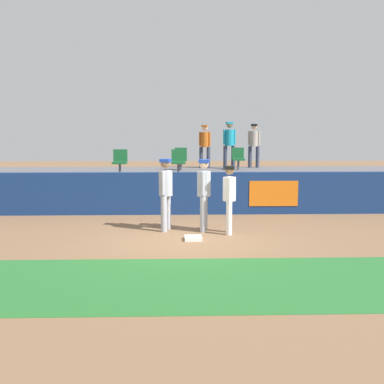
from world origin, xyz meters
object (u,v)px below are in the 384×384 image
(first_base, at_px, (193,238))
(player_runner_visitor, at_px, (166,189))
(seat_front_center, at_px, (178,160))
(spectator_capped, at_px, (254,142))
(player_fielder_home, at_px, (229,195))
(seat_back_center, at_px, (181,157))
(spectator_casual, at_px, (205,143))
(spectator_hooded, at_px, (229,142))
(seat_back_right, at_px, (238,157))
(player_coach_visitor, at_px, (204,190))
(seat_front_left, at_px, (120,160))

(first_base, bearing_deg, player_runner_visitor, 122.60)
(seat_front_center, distance_m, spectator_capped, 4.25)
(player_fielder_home, distance_m, seat_back_center, 6.10)
(seat_back_center, height_order, spectator_casual, spectator_casual)
(spectator_hooded, bearing_deg, seat_back_right, 100.22)
(player_runner_visitor, xyz_separation_m, spectator_hooded, (2.32, 6.27, 1.09))
(player_coach_visitor, relative_size, spectator_capped, 1.05)
(player_fielder_home, distance_m, spectator_hooded, 6.82)
(seat_back_right, relative_size, spectator_hooded, 0.46)
(seat_front_left, bearing_deg, seat_front_center, 0.00)
(player_fielder_home, relative_size, seat_back_right, 2.01)
(seat_front_left, xyz_separation_m, spectator_capped, (5.00, 2.93, 0.54))
(spectator_capped, bearing_deg, seat_back_right, 73.96)
(player_fielder_home, relative_size, seat_back_center, 2.01)
(seat_front_center, bearing_deg, seat_back_right, 38.56)
(seat_front_left, bearing_deg, spectator_hooded, 32.46)
(first_base, relative_size, player_runner_visitor, 0.22)
(player_fielder_home, bearing_deg, spectator_casual, -172.97)
(player_coach_visitor, xyz_separation_m, spectator_capped, (2.39, 6.76, 1.06))
(player_fielder_home, bearing_deg, first_base, -49.32)
(player_coach_visitor, distance_m, seat_front_center, 3.92)
(seat_back_right, bearing_deg, spectator_capped, 55.34)
(seat_front_left, bearing_deg, seat_back_center, 41.27)
(player_runner_visitor, height_order, seat_front_left, seat_front_left)
(player_fielder_home, relative_size, player_runner_visitor, 0.92)
(spectator_hooded, bearing_deg, seat_front_center, 41.92)
(player_fielder_home, bearing_deg, seat_back_center, -163.60)
(first_base, height_order, seat_front_left, seat_front_left)
(player_coach_visitor, relative_size, spectator_hooded, 1.01)
(player_runner_visitor, height_order, player_coach_visitor, player_runner_visitor)
(first_base, distance_m, player_runner_visitor, 1.61)
(player_runner_visitor, bearing_deg, player_fielder_home, 92.30)
(player_fielder_home, bearing_deg, seat_front_center, -157.83)
(spectator_capped, bearing_deg, seat_front_center, 62.56)
(seat_front_center, xyz_separation_m, seat_front_left, (-1.96, -0.00, -0.00))
(player_fielder_home, height_order, player_runner_visitor, player_runner_visitor)
(player_coach_visitor, bearing_deg, seat_back_right, 174.03)
(spectator_capped, bearing_deg, spectator_hooded, 40.17)
(spectator_casual, bearing_deg, spectator_hooded, -178.42)
(player_coach_visitor, bearing_deg, spectator_hooded, 177.97)
(player_coach_visitor, height_order, spectator_hooded, spectator_hooded)
(first_base, relative_size, spectator_casual, 0.24)
(first_base, height_order, seat_front_center, seat_front_center)
(player_coach_visitor, height_order, seat_back_right, seat_back_right)
(seat_back_right, bearing_deg, player_fielder_home, -99.50)
(player_runner_visitor, bearing_deg, player_coach_visitor, 101.80)
(player_runner_visitor, distance_m, spectator_capped, 7.56)
(first_base, height_order, spectator_casual, spectator_casual)
(player_runner_visitor, bearing_deg, spectator_casual, -175.46)
(first_base, bearing_deg, spectator_hooded, 77.29)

